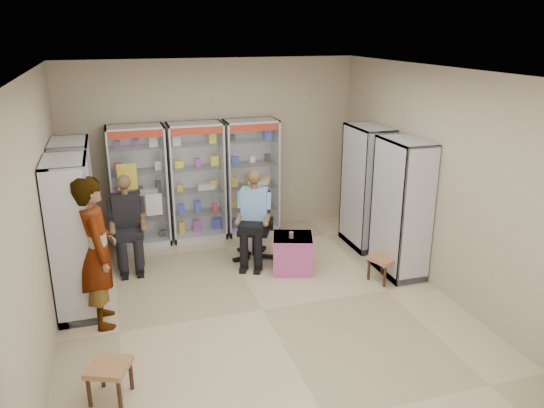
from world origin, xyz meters
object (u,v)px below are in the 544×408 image
object	(u,v)px
cabinet_right_near	(401,208)
cabinet_left_far	(77,210)
cabinet_left_near	(73,238)
pink_trunk	(293,253)
woven_stool_b	(110,381)
cabinet_back_mid	(197,182)
cabinet_right_far	(366,187)
woven_stool_a	(384,269)
standing_man	(97,252)
seated_shopkeeper	(255,219)
cabinet_back_left	(139,187)
office_chair	(254,227)
cabinet_back_right	(251,177)
wooden_chair	(128,234)

from	to	relation	value
cabinet_right_near	cabinet_left_far	size ratio (longest dim) A/B	1.00
cabinet_left_near	pink_trunk	distance (m)	3.09
woven_stool_b	cabinet_left_far	bearing A→B (deg)	96.28
cabinet_left_near	pink_trunk	world-z (taller)	cabinet_left_near
cabinet_back_mid	woven_stool_b	xyz separation A→B (m)	(-1.55, -3.93, -0.81)
cabinet_right_far	pink_trunk	distance (m)	1.74
woven_stool_a	standing_man	size ratio (longest dim) A/B	0.20
cabinet_left_near	woven_stool_a	xyz separation A→B (m)	(4.13, -0.40, -0.82)
cabinet_back_mid	standing_man	xyz separation A→B (m)	(-1.60, -2.43, -0.06)
cabinet_left_far	seated_shopkeeper	distance (m)	2.59
cabinet_back_left	cabinet_left_near	xyz separation A→B (m)	(-0.93, -2.03, 0.00)
cabinet_right_near	office_chair	bearing A→B (deg)	60.15
cabinet_back_left	cabinet_back_mid	xyz separation A→B (m)	(0.95, 0.00, 0.00)
cabinet_back_mid	pink_trunk	world-z (taller)	cabinet_back_mid
cabinet_back_mid	cabinet_back_right	size ratio (longest dim) A/B	1.00
cabinet_back_left	cabinet_left_near	world-z (taller)	same
wooden_chair	cabinet_back_right	bearing A→B (deg)	18.75
cabinet_left_far	seated_shopkeeper	bearing A→B (deg)	84.22
cabinet_right_far	wooden_chair	xyz separation A→B (m)	(-3.78, 0.40, -0.53)
cabinet_left_near	woven_stool_b	world-z (taller)	cabinet_left_near
cabinet_right_near	cabinet_back_mid	bearing A→B (deg)	49.16
cabinet_back_left	wooden_chair	distance (m)	0.94
cabinet_right_near	woven_stool_a	distance (m)	0.90
cabinet_back_mid	wooden_chair	size ratio (longest dim) A/B	2.13
cabinet_back_mid	cabinet_left_near	world-z (taller)	same
cabinet_back_mid	cabinet_right_far	bearing A→B (deg)	-23.65
cabinet_back_right	cabinet_right_far	bearing A→B (deg)	-34.73
seated_shopkeeper	woven_stool_a	size ratio (longest dim) A/B	3.69
standing_man	wooden_chair	bearing A→B (deg)	-18.05
cabinet_left_near	standing_man	xyz separation A→B (m)	(0.28, -0.40, -0.06)
cabinet_back_left	wooden_chair	bearing A→B (deg)	-108.90
office_chair	pink_trunk	xyz separation A→B (m)	(0.43, -0.59, -0.26)
wooden_chair	office_chair	world-z (taller)	office_chair
office_chair	pink_trunk	world-z (taller)	office_chair
office_chair	woven_stool_a	bearing A→B (deg)	-14.81
cabinet_back_left	office_chair	size ratio (longest dim) A/B	1.87
standing_man	cabinet_right_far	bearing A→B (deg)	-77.53
cabinet_left_near	woven_stool_a	bearing A→B (deg)	84.44
woven_stool_a	cabinet_back_left	bearing A→B (deg)	142.76
pink_trunk	woven_stool_b	size ratio (longest dim) A/B	1.51
seated_shopkeeper	pink_trunk	world-z (taller)	seated_shopkeeper
cabinet_back_mid	woven_stool_b	size ratio (longest dim) A/B	5.30
cabinet_right_far	wooden_chair	world-z (taller)	cabinet_right_far
cabinet_back_right	cabinet_back_left	bearing A→B (deg)	180.00
cabinet_back_left	office_chair	xyz separation A→B (m)	(1.63, -1.14, -0.47)
cabinet_right_far	seated_shopkeeper	size ratio (longest dim) A/B	1.47
cabinet_right_far	pink_trunk	size ratio (longest dim) A/B	3.51
standing_man	cabinet_back_left	bearing A→B (deg)	-19.78
cabinet_back_left	cabinet_right_near	xyz separation A→B (m)	(3.53, -2.23, 0.00)
office_chair	woven_stool_b	distance (m)	3.59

